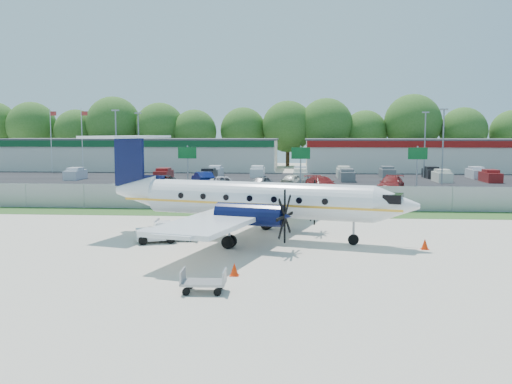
# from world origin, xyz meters

# --- Properties ---
(ground) EXTENTS (170.00, 170.00, 0.00)m
(ground) POSITION_xyz_m (0.00, 0.00, 0.00)
(ground) COLOR beige
(ground) RESTS_ON ground
(grass_verge) EXTENTS (170.00, 4.00, 0.02)m
(grass_verge) POSITION_xyz_m (0.00, 12.00, 0.01)
(grass_verge) COLOR #2D561E
(grass_verge) RESTS_ON ground
(access_road) EXTENTS (170.00, 8.00, 0.02)m
(access_road) POSITION_xyz_m (0.00, 19.00, 0.01)
(access_road) COLOR black
(access_road) RESTS_ON ground
(parking_lot) EXTENTS (170.00, 32.00, 0.02)m
(parking_lot) POSITION_xyz_m (0.00, 40.00, 0.01)
(parking_lot) COLOR black
(parking_lot) RESTS_ON ground
(perimeter_fence) EXTENTS (120.00, 0.06, 1.99)m
(perimeter_fence) POSITION_xyz_m (0.00, 14.00, 1.00)
(perimeter_fence) COLOR gray
(perimeter_fence) RESTS_ON ground
(building_west) EXTENTS (46.40, 12.40, 5.24)m
(building_west) POSITION_xyz_m (-24.00, 61.98, 2.63)
(building_west) COLOR silver
(building_west) RESTS_ON ground
(building_east) EXTENTS (44.40, 12.40, 5.24)m
(building_east) POSITION_xyz_m (26.00, 61.98, 2.63)
(building_east) COLOR silver
(building_east) RESTS_ON ground
(sign_left) EXTENTS (1.80, 0.26, 5.00)m
(sign_left) POSITION_xyz_m (-8.00, 22.91, 3.61)
(sign_left) COLOR gray
(sign_left) RESTS_ON ground
(sign_mid) EXTENTS (1.80, 0.26, 5.00)m
(sign_mid) POSITION_xyz_m (3.00, 22.91, 3.61)
(sign_mid) COLOR gray
(sign_mid) RESTS_ON ground
(sign_right) EXTENTS (1.80, 0.26, 5.00)m
(sign_right) POSITION_xyz_m (14.00, 22.91, 3.61)
(sign_right) COLOR gray
(sign_right) RESTS_ON ground
(flagpole_west) EXTENTS (1.06, 0.12, 10.00)m
(flagpole_west) POSITION_xyz_m (-35.92, 55.00, 5.64)
(flagpole_west) COLOR white
(flagpole_west) RESTS_ON ground
(flagpole_east) EXTENTS (1.06, 0.12, 10.00)m
(flagpole_east) POSITION_xyz_m (-30.92, 55.00, 5.64)
(flagpole_east) COLOR white
(flagpole_east) RESTS_ON ground
(light_pole_nw) EXTENTS (0.90, 0.35, 9.09)m
(light_pole_nw) POSITION_xyz_m (-20.00, 38.00, 5.23)
(light_pole_nw) COLOR gray
(light_pole_nw) RESTS_ON ground
(light_pole_ne) EXTENTS (0.90, 0.35, 9.09)m
(light_pole_ne) POSITION_xyz_m (20.00, 38.00, 5.23)
(light_pole_ne) COLOR gray
(light_pole_ne) RESTS_ON ground
(light_pole_sw) EXTENTS (0.90, 0.35, 9.09)m
(light_pole_sw) POSITION_xyz_m (-20.00, 48.00, 5.23)
(light_pole_sw) COLOR gray
(light_pole_sw) RESTS_ON ground
(light_pole_se) EXTENTS (0.90, 0.35, 9.09)m
(light_pole_se) POSITION_xyz_m (20.00, 48.00, 5.23)
(light_pole_se) COLOR gray
(light_pole_se) RESTS_ON ground
(tree_line) EXTENTS (112.00, 6.00, 14.00)m
(tree_line) POSITION_xyz_m (0.00, 74.00, 0.00)
(tree_line) COLOR #2D5A1A
(tree_line) RESTS_ON ground
(aircraft) EXTENTS (19.88, 19.42, 6.07)m
(aircraft) POSITION_xyz_m (0.07, 1.53, 2.34)
(aircraft) COLOR white
(aircraft) RESTS_ON ground
(pushback_tug) EXTENTS (2.49, 2.17, 1.17)m
(pushback_tug) POSITION_xyz_m (-5.23, -0.10, 0.56)
(pushback_tug) COLOR white
(pushback_tug) RESTS_ON ground
(baggage_cart_near) EXTENTS (2.42, 1.59, 1.20)m
(baggage_cart_near) POSITION_xyz_m (-4.32, 0.69, 0.56)
(baggage_cart_near) COLOR gray
(baggage_cart_near) RESTS_ON ground
(baggage_cart_far) EXTENTS (1.77, 1.10, 0.92)m
(baggage_cart_far) POSITION_xyz_m (-0.84, -10.16, 0.43)
(baggage_cart_far) COLOR gray
(baggage_cart_far) RESTS_ON ground
(cone_nose) EXTENTS (0.42, 0.42, 0.59)m
(cone_nose) POSITION_xyz_m (9.68, -1.03, 0.28)
(cone_nose) COLOR red
(cone_nose) RESTS_ON ground
(cone_port_wing) EXTENTS (0.41, 0.41, 0.58)m
(cone_port_wing) POSITION_xyz_m (0.08, -7.46, 0.27)
(cone_port_wing) COLOR red
(cone_port_wing) RESTS_ON ground
(cone_starboard_wing) EXTENTS (0.43, 0.43, 0.60)m
(cone_starboard_wing) POSITION_xyz_m (3.44, 12.82, 0.29)
(cone_starboard_wing) COLOR red
(cone_starboard_wing) RESTS_ON ground
(road_car_west) EXTENTS (5.28, 2.91, 1.65)m
(road_car_west) POSITION_xyz_m (-13.22, 18.10, 0.00)
(road_car_west) COLOR #595B5E
(road_car_west) RESTS_ON ground
(road_car_mid) EXTENTS (5.34, 2.21, 1.55)m
(road_car_mid) POSITION_xyz_m (0.65, 19.82, 0.00)
(road_car_mid) COLOR black
(road_car_mid) RESTS_ON ground
(parked_car_a) EXTENTS (3.67, 6.00, 1.55)m
(parked_car_a) POSITION_xyz_m (-11.92, 29.53, 0.00)
(parked_car_a) COLOR black
(parked_car_a) RESTS_ON ground
(parked_car_b) EXTENTS (3.83, 5.87, 1.50)m
(parked_car_b) POSITION_xyz_m (-5.40, 29.17, 0.00)
(parked_car_b) COLOR silver
(parked_car_b) RESTS_ON ground
(parked_car_c) EXTENTS (2.97, 4.78, 1.52)m
(parked_car_c) POSITION_xyz_m (-1.40, 29.84, 0.00)
(parked_car_c) COLOR #595B5E
(parked_car_c) RESTS_ON ground
(parked_car_d) EXTENTS (4.11, 6.03, 1.62)m
(parked_car_d) POSITION_xyz_m (5.27, 28.51, 0.00)
(parked_car_d) COLOR maroon
(parked_car_d) RESTS_ON ground
(parked_car_e) EXTENTS (3.86, 5.99, 1.61)m
(parked_car_e) POSITION_xyz_m (12.66, 29.70, 0.00)
(parked_car_e) COLOR maroon
(parked_car_e) RESTS_ON ground
(parked_car_f) EXTENTS (3.58, 5.25, 1.64)m
(parked_car_f) POSITION_xyz_m (-8.58, 34.96, 0.00)
(parked_car_f) COLOR navy
(parked_car_f) RESTS_ON ground
(parked_car_g) EXTENTS (3.12, 4.62, 1.46)m
(parked_car_g) POSITION_xyz_m (2.15, 34.20, 0.00)
(parked_car_g) COLOR beige
(parked_car_g) RESTS_ON ground
(far_parking_rows) EXTENTS (56.00, 10.00, 1.60)m
(far_parking_rows) POSITION_xyz_m (0.00, 45.00, 0.00)
(far_parking_rows) COLOR gray
(far_parking_rows) RESTS_ON ground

